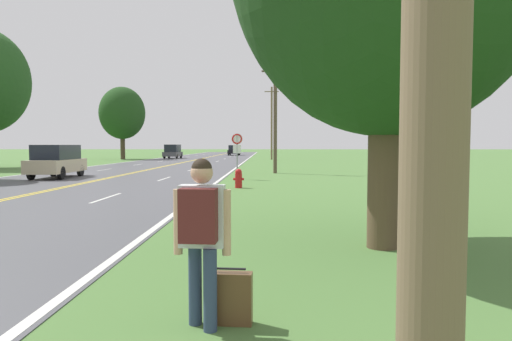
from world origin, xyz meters
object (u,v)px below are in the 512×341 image
(fire_hydrant, at_px, (239,178))
(traffic_sign, at_px, (237,145))
(car_black_suv_distant, at_px, (234,150))
(suitcase, at_px, (231,298))
(car_dark_grey_van_receding, at_px, (173,151))
(hitchhiker_person, at_px, (201,225))
(car_champagne_suv_mid_far, at_px, (57,161))
(tree_behind_sign, at_px, (122,113))

(fire_hydrant, relative_size, traffic_sign, 0.33)
(fire_hydrant, height_order, car_black_suv_distant, car_black_suv_distant)
(suitcase, bearing_deg, car_dark_grey_van_receding, 16.07)
(hitchhiker_person, height_order, traffic_sign, traffic_sign)
(traffic_sign, bearing_deg, car_dark_grey_van_receding, 106.61)
(suitcase, relative_size, car_champagne_suv_mid_far, 0.13)
(tree_behind_sign, xyz_separation_m, car_black_suv_distant, (13.00, 22.99, -5.05))
(tree_behind_sign, distance_m, car_champagne_suv_mid_far, 35.06)
(fire_hydrant, xyz_separation_m, car_champagne_suv_mid_far, (-10.64, 5.80, 0.56))
(hitchhiker_person, xyz_separation_m, fire_hydrant, (-0.56, 15.16, -0.63))
(fire_hydrant, xyz_separation_m, traffic_sign, (-0.39, 4.97, 1.45))
(traffic_sign, bearing_deg, fire_hydrant, -85.56)
(fire_hydrant, distance_m, tree_behind_sign, 43.88)
(suitcase, bearing_deg, car_black_suv_distant, 7.89)
(car_champagne_suv_mid_far, bearing_deg, traffic_sign, -97.46)
(fire_hydrant, relative_size, car_black_suv_distant, 0.17)
(suitcase, height_order, traffic_sign, traffic_sign)
(hitchhiker_person, xyz_separation_m, suitcase, (0.29, 0.14, -0.78))
(car_champagne_suv_mid_far, relative_size, car_black_suv_distant, 0.95)
(car_champagne_suv_mid_far, bearing_deg, car_dark_grey_van_receding, -1.07)
(hitchhiker_person, bearing_deg, tree_behind_sign, 22.19)
(tree_behind_sign, bearing_deg, traffic_sign, -63.58)
(car_champagne_suv_mid_far, relative_size, car_dark_grey_van_receding, 1.09)
(traffic_sign, xyz_separation_m, car_champagne_suv_mid_far, (-10.26, 0.83, -0.89))
(fire_hydrant, height_order, car_champagne_suv_mid_far, car_champagne_suv_mid_far)
(suitcase, xyz_separation_m, fire_hydrant, (-0.85, 15.02, 0.15))
(tree_behind_sign, relative_size, car_champagne_suv_mid_far, 2.01)
(car_black_suv_distant, bearing_deg, car_champagne_suv_mid_far, -4.86)
(suitcase, relative_size, traffic_sign, 0.24)
(traffic_sign, relative_size, car_black_suv_distant, 0.50)
(traffic_sign, bearing_deg, car_champagne_suv_mid_far, 175.38)
(car_black_suv_distant, bearing_deg, tree_behind_sign, -28.37)
(suitcase, bearing_deg, tree_behind_sign, 22.50)
(hitchhiker_person, height_order, car_champagne_suv_mid_far, car_champagne_suv_mid_far)
(hitchhiker_person, relative_size, fire_hydrant, 2.08)
(traffic_sign, distance_m, car_champagne_suv_mid_far, 10.33)
(hitchhiker_person, height_order, car_dark_grey_van_receding, car_dark_grey_van_receding)
(fire_hydrant, distance_m, traffic_sign, 5.19)
(hitchhiker_person, bearing_deg, car_dark_grey_van_receding, 15.78)
(car_champagne_suv_mid_far, height_order, car_black_suv_distant, car_champagne_suv_mid_far)
(traffic_sign, xyz_separation_m, tree_behind_sign, (-17.29, 34.80, 4.15))
(hitchhiker_person, height_order, tree_behind_sign, tree_behind_sign)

